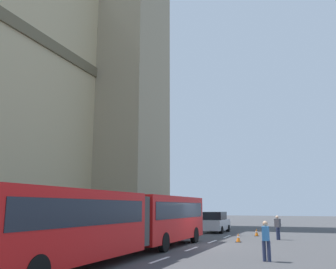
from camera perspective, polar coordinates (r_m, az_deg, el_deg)
ground_plane at (r=23.11m, az=5.36°, el=-16.96°), size 160.00×160.00×0.00m
lane_centre_marking at (r=18.98m, az=1.51°, el=-18.23°), size 25.20×0.16×0.01m
articulated_bus at (r=17.97m, az=-6.74°, el=-12.97°), size 18.14×2.54×2.90m
sedan_lead at (r=34.57m, az=7.51°, el=-13.51°), size 4.40×1.86×1.85m
traffic_cone_west at (r=25.44m, az=10.98°, el=-15.64°), size 0.36×0.36×0.58m
traffic_cone_middle at (r=30.98m, az=13.74°, el=-14.72°), size 0.36×0.36×0.58m
pedestrian_near_cones at (r=16.83m, az=15.14°, el=-15.63°), size 0.42×0.36×1.69m
pedestrian_by_kerb at (r=27.86m, az=16.86°, el=-13.68°), size 0.40×0.47×1.69m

